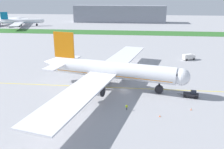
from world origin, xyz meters
TOP-DOWN VIEW (x-y plane):
  - ground_plane at (0.00, 0.00)m, footprint 600.00×600.00m
  - apron_taxi_line at (0.00, 2.34)m, footprint 280.00×0.36m
  - grass_median_strip at (0.00, 124.14)m, footprint 320.00×24.00m
  - airliner_foreground at (-4.84, 2.72)m, footprint 50.56×80.43m
  - pushback_tug at (20.86, -3.17)m, footprint 6.38×3.12m
  - ground_crew_wingwalker_port at (1.63, -13.89)m, footprint 0.54×0.38m
  - ground_crew_marshaller_front at (-12.57, -0.96)m, footprint 0.49×0.45m
  - traffic_cone_near_nose at (19.11, -12.05)m, footprint 0.36×0.36m
  - traffic_cone_port_wing at (10.36, -16.77)m, footprint 0.36×0.36m
  - service_truck_baggage_loader at (28.54, 42.19)m, footprint 6.32×4.56m
  - parked_airliner_far_centre at (-109.52, 154.86)m, footprint 42.40×68.90m
  - terminal_building at (-16.91, 200.52)m, footprint 99.44×20.00m

SIDE VIEW (x-z plane):
  - ground_plane at x=0.00m, z-range 0.00..0.00m
  - apron_taxi_line at x=0.00m, z-range 0.00..0.01m
  - grass_median_strip at x=0.00m, z-range 0.00..0.10m
  - traffic_cone_near_nose at x=19.11m, z-range -0.01..0.57m
  - traffic_cone_port_wing at x=10.36m, z-range -0.01..0.57m
  - ground_crew_wingwalker_port at x=1.63m, z-range 0.18..1.81m
  - pushback_tug at x=20.86m, z-range -0.09..2.08m
  - ground_crew_marshaller_front at x=-12.57m, z-range 0.18..1.82m
  - service_truck_baggage_loader at x=28.54m, z-range 0.13..2.92m
  - parked_airliner_far_centre at x=-109.52m, z-range -2.20..11.51m
  - airliner_foreground at x=-4.84m, z-range -2.86..14.93m
  - terminal_building at x=-16.91m, z-range 0.00..18.00m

